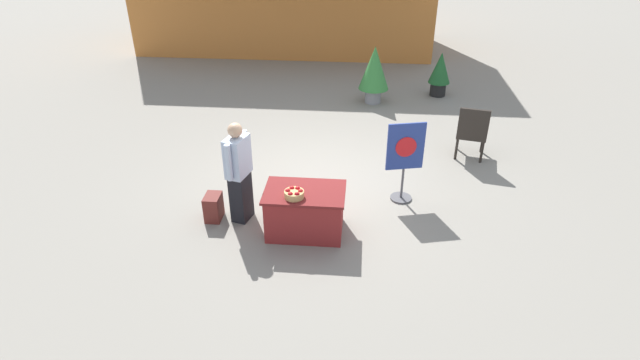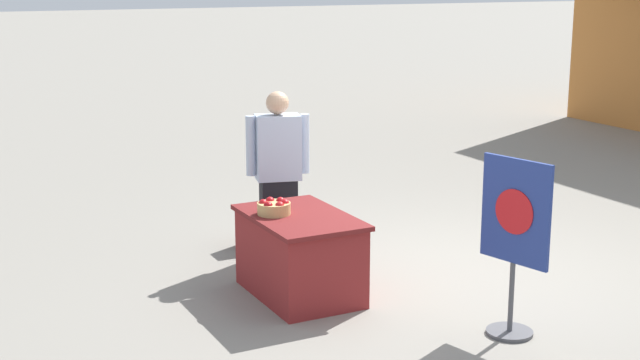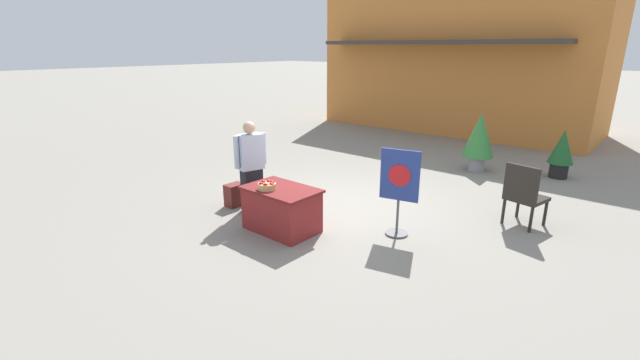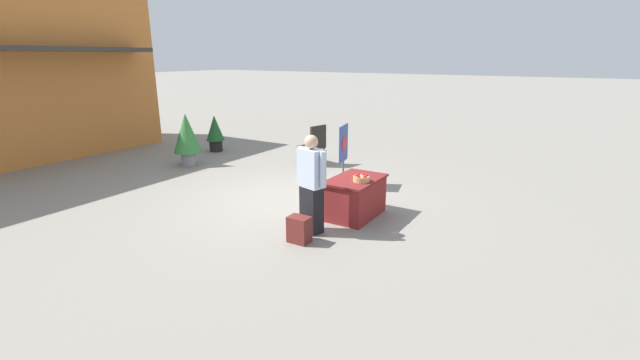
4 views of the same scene
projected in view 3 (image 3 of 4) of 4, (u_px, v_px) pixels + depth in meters
name	position (u px, v px, depth m)	size (l,w,h in m)	color
ground_plane	(344.00, 208.00, 7.90)	(120.00, 120.00, 0.00)	gray
storefront_building	(460.00, 60.00, 15.04)	(9.18, 4.54, 4.81)	#C67533
display_table	(282.00, 209.00, 6.86)	(1.19, 0.78, 0.72)	maroon
apple_basket	(267.00, 186.00, 6.68)	(0.28, 0.28, 0.13)	tan
person_visitor	(251.00, 166.00, 7.55)	(0.36, 0.59, 1.63)	black
backpack	(235.00, 195.00, 7.97)	(0.24, 0.34, 0.42)	maroon
poster_board	(399.00, 189.00, 6.57)	(0.61, 0.36, 1.38)	#4C4C51
patio_chair	(524.00, 193.00, 6.95)	(0.65, 0.65, 1.06)	#28231E
potted_plant_near_left	(479.00, 137.00, 10.07)	(0.73, 0.73, 1.38)	gray
potted_plant_near_right	(562.00, 151.00, 9.56)	(0.54, 0.54, 1.10)	black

